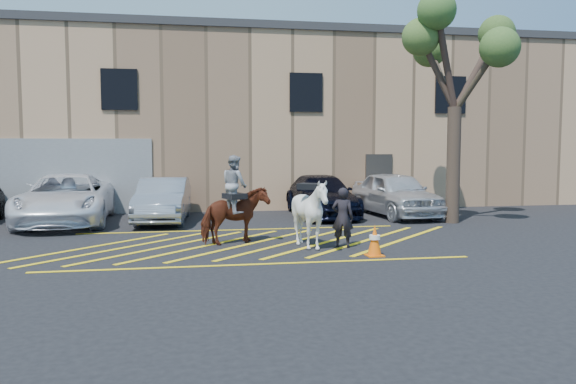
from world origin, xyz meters
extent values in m
plane|color=black|center=(0.00, 0.00, 0.00)|extent=(90.00, 90.00, 0.00)
imported|color=white|center=(-5.47, 4.54, 0.81)|extent=(2.96, 5.93, 1.61)
imported|color=#9599A2|center=(-2.38, 4.52, 0.73)|extent=(1.84, 4.54, 1.47)
imported|color=black|center=(3.21, 5.18, 0.73)|extent=(2.06, 5.01, 1.45)
imported|color=silver|center=(5.84, 4.65, 0.80)|extent=(2.33, 4.87, 1.61)
imported|color=black|center=(2.27, -1.13, 0.75)|extent=(0.65, 0.54, 1.51)
cube|color=tan|center=(0.00, 12.00, 3.50)|extent=(32.00, 10.00, 7.00)
cube|color=#2D2D30|center=(0.00, 12.00, 7.15)|extent=(32.20, 10.20, 0.30)
cube|color=black|center=(-4.00, 6.96, 4.60)|extent=(1.30, 0.08, 1.50)
cube|color=black|center=(3.00, 6.96, 4.60)|extent=(1.30, 0.08, 1.50)
cube|color=black|center=(9.00, 6.96, 4.60)|extent=(1.30, 0.08, 1.50)
cube|color=#38332D|center=(6.00, 6.96, 1.10)|extent=(1.10, 0.08, 2.20)
cube|color=yellow|center=(-4.20, -0.30, 0.01)|extent=(4.20, 4.20, 0.01)
cube|color=yellow|center=(-3.15, -0.30, 0.01)|extent=(4.20, 4.20, 0.01)
cube|color=yellow|center=(-2.10, -0.30, 0.01)|extent=(4.20, 4.20, 0.01)
cube|color=yellow|center=(-1.05, -0.30, 0.01)|extent=(4.20, 4.20, 0.01)
cube|color=yellow|center=(0.00, -0.30, 0.01)|extent=(4.20, 4.20, 0.01)
cube|color=yellow|center=(1.05, -0.30, 0.01)|extent=(4.20, 4.20, 0.01)
cube|color=yellow|center=(2.10, -0.30, 0.01)|extent=(4.20, 4.20, 0.01)
cube|color=yellow|center=(3.15, -0.30, 0.01)|extent=(4.20, 4.20, 0.01)
cube|color=yellow|center=(4.20, -0.30, 0.01)|extent=(4.20, 4.20, 0.01)
cube|color=yellow|center=(0.00, 2.20, 0.01)|extent=(9.50, 0.12, 0.01)
cube|color=yellow|center=(0.00, -2.80, 0.01)|extent=(9.50, 0.12, 0.01)
imported|color=#622917|center=(-0.36, -0.19, 0.74)|extent=(1.92, 1.43, 1.47)
imported|color=gray|center=(-0.36, -0.19, 1.55)|extent=(0.82, 0.90, 1.50)
cube|color=black|center=(-0.36, -0.19, 1.25)|extent=(0.65, 0.70, 0.14)
imported|color=silver|center=(1.44, -1.15, 0.87)|extent=(2.02, 2.08, 1.74)
cube|color=black|center=(1.44, -1.15, 1.55)|extent=(0.72, 0.69, 0.14)
cube|color=orange|center=(2.70, -2.35, 0.01)|extent=(0.40, 0.40, 0.03)
cone|color=#FD610A|center=(2.70, -2.35, 0.38)|extent=(0.32, 0.32, 0.70)
cylinder|color=white|center=(2.70, -2.35, 0.44)|extent=(0.25, 0.25, 0.10)
cylinder|color=#423028|center=(7.04, 2.60, 1.90)|extent=(0.44, 0.44, 3.80)
cylinder|color=#48352C|center=(7.83, 2.74, 4.97)|extent=(1.76, 0.51, 2.68)
cylinder|color=#473B2B|center=(6.97, 3.46, 4.80)|extent=(0.33, 1.88, 2.34)
cylinder|color=#48352B|center=(6.43, 2.60, 4.85)|extent=(1.40, 0.20, 2.39)
cylinder|color=#45392A|center=(7.38, 1.87, 4.59)|extent=(0.78, 1.62, 1.96)
cylinder|color=#422F28|center=(6.57, 2.33, 5.20)|extent=(1.16, 0.77, 3.11)
sphere|color=#45672C|center=(8.61, 2.87, 6.24)|extent=(1.20, 1.20, 1.20)
sphere|color=#567130|center=(6.89, 4.32, 5.91)|extent=(1.20, 1.20, 1.20)
sphere|color=#4F6F2F|center=(5.82, 2.60, 6.00)|extent=(1.20, 1.20, 1.20)
sphere|color=#4A6A2D|center=(7.72, 1.14, 5.48)|extent=(1.20, 1.20, 1.20)
sphere|color=#43682C|center=(6.10, 2.05, 6.71)|extent=(1.20, 1.20, 1.20)
camera|label=1|loc=(-1.47, -14.60, 2.55)|focal=35.00mm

